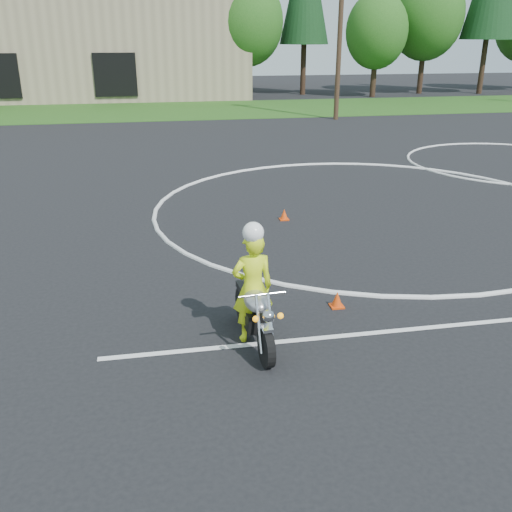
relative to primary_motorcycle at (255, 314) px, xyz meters
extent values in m
plane|color=black|center=(4.53, 3.95, -0.53)|extent=(120.00, 120.00, 0.00)
cube|color=#1E4714|center=(4.53, 30.95, -0.52)|extent=(120.00, 10.00, 0.02)
torus|color=silver|center=(4.53, 6.95, -0.52)|extent=(12.12, 12.12, 0.12)
cube|color=silver|center=(1.53, -0.05, -0.52)|extent=(8.00, 0.12, 0.01)
cylinder|color=black|center=(0.05, -0.68, -0.22)|extent=(0.17, 0.63, 0.62)
cylinder|color=black|center=(-0.06, 0.76, -0.22)|extent=(0.17, 0.63, 0.62)
cube|color=black|center=(-0.01, 0.09, -0.12)|extent=(0.33, 0.59, 0.31)
ellipsoid|color=#ACABB0|center=(0.01, -0.12, 0.28)|extent=(0.42, 0.69, 0.29)
cube|color=black|center=(-0.04, 0.40, 0.24)|extent=(0.32, 0.64, 0.10)
cylinder|color=white|center=(-0.05, -0.61, 0.14)|extent=(0.07, 0.37, 0.83)
cylinder|color=white|center=(0.14, -0.59, 0.14)|extent=(0.07, 0.37, 0.83)
cube|color=silver|center=(0.05, -0.70, 0.11)|extent=(0.16, 0.24, 0.05)
cylinder|color=silver|center=(0.03, -0.43, 0.53)|extent=(0.73, 0.09, 0.04)
sphere|color=silver|center=(0.06, -0.79, 0.35)|extent=(0.19, 0.19, 0.19)
sphere|color=orange|center=(-0.13, -0.78, 0.32)|extent=(0.09, 0.09, 0.09)
sphere|color=#FF980C|center=(0.24, -0.75, 0.32)|extent=(0.09, 0.09, 0.09)
cylinder|color=white|center=(0.12, 0.52, -0.22)|extent=(0.15, 0.83, 0.08)
imported|color=#D9F319|center=(-0.01, 0.14, 0.39)|extent=(0.70, 0.49, 1.84)
sphere|color=white|center=(0.00, 0.09, 1.33)|extent=(0.33, 0.33, 0.33)
cone|color=#E4410C|center=(1.99, 6.35, -0.38)|extent=(0.22, 0.22, 0.30)
cube|color=#E4410C|center=(1.99, 6.35, -0.51)|extent=(0.24, 0.24, 0.03)
cone|color=#E4410C|center=(1.72, 1.02, -0.38)|extent=(0.22, 0.22, 0.30)
cube|color=#E4410C|center=(1.72, 1.02, -0.51)|extent=(0.24, 0.24, 0.03)
cube|color=black|center=(-3.47, 35.85, 1.47)|extent=(3.00, 0.16, 3.00)
cylinder|color=#382619|center=(6.53, 37.95, 1.09)|extent=(0.44, 0.44, 3.24)
ellipsoid|color=#1E5116|center=(6.53, 37.95, 5.05)|extent=(5.40, 5.40, 6.48)
cylinder|color=#382619|center=(11.53, 39.95, 1.45)|extent=(0.44, 0.44, 3.96)
cylinder|color=#382619|center=(16.53, 36.95, 0.91)|extent=(0.44, 0.44, 2.88)
ellipsoid|color=#1E5116|center=(16.53, 36.95, 4.43)|extent=(4.80, 4.80, 5.76)
cylinder|color=#382619|center=(21.53, 38.95, 1.27)|extent=(0.44, 0.44, 3.60)
ellipsoid|color=#1E5116|center=(21.53, 38.95, 5.67)|extent=(6.00, 6.00, 7.20)
cylinder|color=#382619|center=(26.53, 37.95, 1.63)|extent=(0.44, 0.44, 4.32)
cylinder|color=#382619|center=(2.53, 38.95, 0.91)|extent=(0.44, 0.44, 2.88)
ellipsoid|color=#1E5116|center=(2.53, 38.95, 4.43)|extent=(4.80, 4.80, 5.76)
cylinder|color=#473321|center=(9.53, 24.95, 4.47)|extent=(0.28, 0.28, 10.00)
camera|label=1|loc=(-1.48, -7.94, 4.12)|focal=40.00mm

